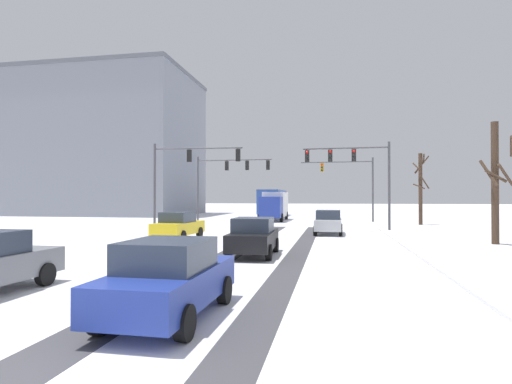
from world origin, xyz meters
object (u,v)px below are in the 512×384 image
car_yellow_cab_second (178,226)px  bare_tree_sidewalk_mid (496,181)px  traffic_signal_near_left (185,168)px  traffic_signal_near_right (354,166)px  traffic_signal_far_left (227,173)px  bus_oncoming (273,201)px  bare_tree_sidewalk_far (421,186)px  car_black_third (254,237)px  car_blue_fifth (170,278)px  box_truck_delivery (275,205)px  traffic_signal_far_right (352,177)px  office_building_far_left_block (92,146)px  car_silver_lead (328,222)px

car_yellow_cab_second → bare_tree_sidewalk_mid: bearing=2.5°
traffic_signal_near_left → traffic_signal_near_right: (12.29, 1.86, 0.12)m
traffic_signal_far_left → traffic_signal_near_left: size_ratio=1.11×
car_yellow_cab_second → bus_oncoming: (1.38, 29.40, 1.18)m
traffic_signal_far_left → bare_tree_sidewalk_far: bearing=0.6°
car_black_third → car_blue_fifth: same height
traffic_signal_near_left → box_truck_delivery: size_ratio=0.91×
traffic_signal_near_left → bus_oncoming: traffic_signal_near_left is taller
traffic_signal_far_left → traffic_signal_near_right: (11.63, -7.95, -0.04)m
car_black_third → traffic_signal_far_left: bearing=107.5°
car_black_third → bare_tree_sidewalk_far: (11.13, 21.74, 2.68)m
traffic_signal_near_right → traffic_signal_far_left: bearing=145.6°
bare_tree_sidewalk_mid → traffic_signal_near_right: bearing=134.4°
traffic_signal_near_left → traffic_signal_far_right: same height
car_blue_fifth → bare_tree_sidewalk_mid: 19.71m
traffic_signal_far_right → car_blue_fifth: size_ratio=1.78×
traffic_signal_near_right → bare_tree_sidewalk_mid: (6.96, -7.11, -1.44)m
traffic_signal_far_left → car_yellow_cab_second: bearing=-85.8°
traffic_signal_near_right → bare_tree_sidewalk_mid: 10.06m
car_yellow_cab_second → car_blue_fifth: 15.81m
office_building_far_left_block → car_yellow_cab_second: bearing=-50.8°
traffic_signal_near_right → car_silver_lead: traffic_signal_near_right is taller
bus_oncoming → bare_tree_sidewalk_far: size_ratio=1.72×
traffic_signal_near_left → bus_oncoming: bearing=82.2°
traffic_signal_near_right → car_black_third: traffic_signal_near_right is taller
car_black_third → office_building_far_left_block: office_building_far_left_block is taller
traffic_signal_far_right → bus_oncoming: (-9.49, 9.50, -2.51)m
traffic_signal_near_left → car_blue_fifth: 22.42m
car_silver_lead → car_blue_fifth: same height
box_truck_delivery → traffic_signal_far_left: bearing=-132.2°
office_building_far_left_block → traffic_signal_near_right: bearing=-33.0°
traffic_signal_near_right → car_black_third: size_ratio=1.57×
traffic_signal_near_right → bus_oncoming: traffic_signal_near_right is taller
traffic_signal_far_left → bare_tree_sidewalk_mid: size_ratio=1.16×
traffic_signal_far_left → traffic_signal_far_right: bearing=18.7°
car_silver_lead → box_truck_delivery: 16.36m
traffic_signal_near_left → office_building_far_left_block: (-23.73, 25.29, 5.29)m
traffic_signal_far_left → car_yellow_cab_second: size_ratio=1.80×
traffic_signal_near_left → bare_tree_sidewalk_mid: 20.00m
bus_oncoming → bare_tree_sidewalk_mid: (16.03, -28.63, 1.36)m
bus_oncoming → office_building_far_left_block: office_building_far_left_block is taller
traffic_signal_far_left → traffic_signal_near_left: same height
car_blue_fifth → car_black_third: bearing=89.9°
traffic_signal_far_left → bare_tree_sidewalk_mid: traffic_signal_far_left is taller
bare_tree_sidewalk_mid → box_truck_delivery: bearing=126.7°
box_truck_delivery → bare_tree_sidewalk_mid: 24.41m
traffic_signal_far_right → box_truck_delivery: 8.50m
traffic_signal_near_left → car_silver_lead: (10.49, -1.00, -3.86)m
car_blue_fifth → bare_tree_sidewalk_mid: bearing=52.7°
box_truck_delivery → car_black_third: bearing=-84.0°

